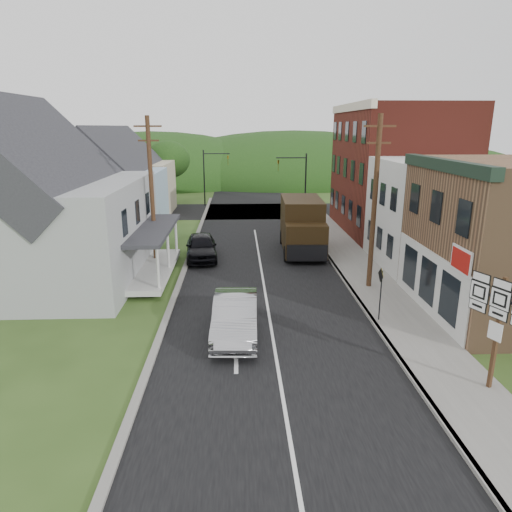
{
  "coord_description": "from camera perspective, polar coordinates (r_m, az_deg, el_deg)",
  "views": [
    {
      "loc": [
        -1.37,
        -19.36,
        8.37
      ],
      "look_at": [
        -0.51,
        2.34,
        2.2
      ],
      "focal_mm": 32.0,
      "sensor_mm": 36.0,
      "label": 1
    }
  ],
  "objects": [
    {
      "name": "traffic_signal_right",
      "position": [
        43.48,
        5.31,
        9.71
      ],
      "size": [
        2.87,
        0.2,
        6.0
      ],
      "color": "black",
      "rests_on": "ground"
    },
    {
      "name": "dark_sedan",
      "position": [
        30.0,
        -6.85,
        1.17
      ],
      "size": [
        2.36,
        4.97,
        1.64
      ],
      "primitive_type": "imported",
      "rotation": [
        0.0,
        0.0,
        0.09
      ],
      "color": "black",
      "rests_on": "ground"
    },
    {
      "name": "forested_ridge",
      "position": [
        74.84,
        -1.23,
        9.44
      ],
      "size": [
        90.0,
        30.0,
        16.0
      ],
      "primitive_type": "ellipsoid",
      "color": "black",
      "rests_on": "ground"
    },
    {
      "name": "traffic_signal_left",
      "position": [
        50.16,
        -5.72,
        10.51
      ],
      "size": [
        2.87,
        0.2,
        6.0
      ],
      "color": "black",
      "rests_on": "ground"
    },
    {
      "name": "curb_left",
      "position": [
        28.78,
        -8.73,
        -1.11
      ],
      "size": [
        0.3,
        55.0,
        0.12
      ],
      "primitive_type": "cube",
      "color": "slate",
      "rests_on": "ground"
    },
    {
      "name": "storefront_red",
      "position": [
        38.65,
        17.14,
        10.17
      ],
      "size": [
        8.0,
        12.0,
        10.0
      ],
      "primitive_type": "cube",
      "color": "maroon",
      "rests_on": "ground"
    },
    {
      "name": "cross_road",
      "position": [
        47.13,
        -0.58,
        5.63
      ],
      "size": [
        60.0,
        9.0,
        0.02
      ],
      "primitive_type": "cube",
      "color": "black",
      "rests_on": "ground"
    },
    {
      "name": "sidewalk_right",
      "position": [
        29.5,
        12.09,
        -0.83
      ],
      "size": [
        2.8,
        55.0,
        0.15
      ],
      "primitive_type": "cube",
      "color": "slate",
      "rests_on": "ground"
    },
    {
      "name": "utility_pole_left",
      "position": [
        28.08,
        -12.91,
        7.87
      ],
      "size": [
        1.6,
        0.26,
        9.0
      ],
      "color": "#472D19",
      "rests_on": "ground"
    },
    {
      "name": "ground",
      "position": [
        21.14,
        1.64,
        -7.48
      ],
      "size": [
        120.0,
        120.0,
        0.0
      ],
      "primitive_type": "plane",
      "color": "#2D4719",
      "rests_on": "ground"
    },
    {
      "name": "tree_left_d",
      "position": [
        52.04,
        -10.94,
        11.75
      ],
      "size": [
        4.8,
        4.8,
        6.94
      ],
      "color": "#382616",
      "rests_on": "ground"
    },
    {
      "name": "storefront_white",
      "position": [
        30.14,
        22.71,
        4.85
      ],
      "size": [
        8.0,
        7.0,
        6.5
      ],
      "primitive_type": "cube",
      "color": "silver",
      "rests_on": "ground"
    },
    {
      "name": "route_sign_cluster",
      "position": [
        16.29,
        28.03,
        -6.85
      ],
      "size": [
        0.9,
        2.03,
        3.79
      ],
      "rotation": [
        0.0,
        0.0,
        0.4
      ],
      "color": "#472D19",
      "rests_on": "sidewalk_right"
    },
    {
      "name": "silver_sedan",
      "position": [
        18.96,
        -2.6,
        -7.56
      ],
      "size": [
        1.94,
        5.16,
        1.68
      ],
      "primitive_type": "imported",
      "rotation": [
        0.0,
        0.0,
        -0.03
      ],
      "color": "#9D9DA2",
      "rests_on": "ground"
    },
    {
      "name": "house_gray",
      "position": [
        27.81,
        -24.86,
        5.84
      ],
      "size": [
        10.2,
        12.24,
        8.35
      ],
      "color": "#A5A8AA",
      "rests_on": "ground"
    },
    {
      "name": "house_cream",
      "position": [
        46.71,
        -15.0,
        9.59
      ],
      "size": [
        7.14,
        8.16,
        7.28
      ],
      "color": "#C2B596",
      "rests_on": "ground"
    },
    {
      "name": "tree_left_b",
      "position": [
        35.21,
        -28.94,
        8.23
      ],
      "size": [
        4.8,
        4.8,
        6.94
      ],
      "color": "#382616",
      "rests_on": "ground"
    },
    {
      "name": "curb_right",
      "position": [
        29.2,
        9.52,
        -0.87
      ],
      "size": [
        0.2,
        55.0,
        0.15
      ],
      "primitive_type": "cube",
      "color": "slate",
      "rests_on": "ground"
    },
    {
      "name": "utility_pole_right",
      "position": [
        24.19,
        14.59,
        6.52
      ],
      "size": [
        1.6,
        0.26,
        9.0
      ],
      "color": "#472D19",
      "rests_on": "ground"
    },
    {
      "name": "tree_left_c",
      "position": [
        43.2,
        -26.89,
        10.97
      ],
      "size": [
        5.8,
        5.8,
        8.41
      ],
      "color": "#382616",
      "rests_on": "ground"
    },
    {
      "name": "delivery_van",
      "position": [
        31.3,
        5.79,
        3.75
      ],
      "size": [
        2.93,
        6.63,
        3.65
      ],
      "rotation": [
        0.0,
        0.0,
        -0.04
      ],
      "color": "black",
      "rests_on": "ground"
    },
    {
      "name": "house_blue",
      "position": [
        37.9,
        -17.15,
        8.08
      ],
      "size": [
        7.14,
        8.16,
        7.28
      ],
      "color": "#95B6CC",
      "rests_on": "ground"
    },
    {
      "name": "road",
      "position": [
        30.56,
        0.38,
        -0.03
      ],
      "size": [
        9.0,
        90.0,
        0.02
      ],
      "primitive_type": "cube",
      "color": "black",
      "rests_on": "ground"
    },
    {
      "name": "warning_sign",
      "position": [
        20.52,
        15.31,
        -3.73
      ],
      "size": [
        0.1,
        0.67,
        2.41
      ],
      "rotation": [
        0.0,
        0.0,
        0.02
      ],
      "color": "black",
      "rests_on": "sidewalk_right"
    }
  ]
}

